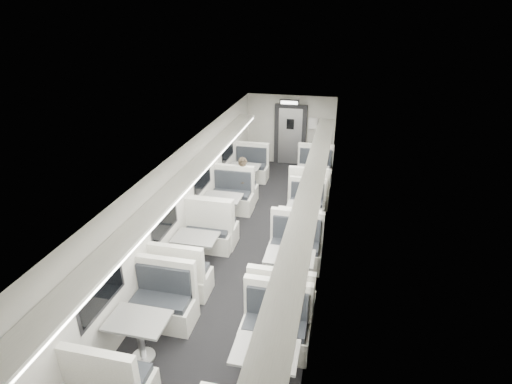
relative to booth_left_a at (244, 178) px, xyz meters
The scene contains 19 objects.
room 3.64m from the booth_left_a, 73.63° to the right, with size 3.24×12.24×2.64m.
booth_left_a is the anchor object (origin of this frame).
booth_left_b 2.23m from the booth_left_a, 90.00° to the right, with size 1.14×2.31×1.24m.
booth_left_c 4.09m from the booth_left_a, 90.00° to the right, with size 1.08×2.20×1.17m.
booth_left_d 6.56m from the booth_left_a, 90.00° to the right, with size 1.10×2.23×1.19m.
booth_right_a 2.01m from the booth_left_a, ahead, with size 1.10×2.24×1.20m.
booth_right_b 2.83m from the booth_left_a, 45.08° to the right, with size 0.96×1.95×1.04m.
booth_right_c 4.83m from the booth_left_a, 65.55° to the right, with size 1.13×2.28×1.22m.
booth_right_d 7.02m from the booth_left_a, 73.46° to the right, with size 1.10×2.24×1.20m.
passenger 1.21m from the booth_left_a, 77.12° to the right, with size 0.53×0.35×1.45m, color black.
window_a 1.07m from the booth_left_a, behind, with size 0.02×1.18×0.84m, color black.
window_b 2.45m from the booth_left_a, 102.49° to the right, with size 0.02×1.18×0.84m, color black.
window_c 4.53m from the booth_left_a, 96.32° to the right, with size 0.02×1.18×0.84m, color black.
window_d 6.69m from the booth_left_a, 94.23° to the right, with size 0.02×1.18×0.84m, color black.
luggage_rack_left 4.01m from the booth_left_a, 93.77° to the right, with size 0.46×10.40×0.09m.
luggage_rack_right 4.59m from the booth_left_a, 58.78° to the right, with size 0.46×10.40×0.09m.
vestibule_door 2.79m from the booth_left_a, 68.42° to the left, with size 1.10×0.13×2.10m.
exit_sign 2.95m from the booth_left_a, 63.89° to the left, with size 0.62×0.12×0.16m.
wall_notice 3.26m from the booth_left_a, 55.19° to the left, with size 0.32×0.02×0.40m, color silver.
Camera 1 is at (1.76, -7.29, 5.05)m, focal length 28.00 mm.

